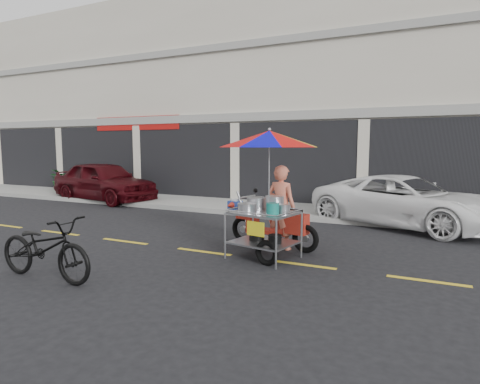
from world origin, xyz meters
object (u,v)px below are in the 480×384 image
at_px(maroon_sedan, 104,181).
at_px(near_bicycle, 45,248).
at_px(white_pickup, 405,201).
at_px(food_vendor_rig, 272,176).

bearing_deg(maroon_sedan, near_bicycle, -132.36).
bearing_deg(white_pickup, food_vendor_rig, 174.56).
relative_size(near_bicycle, food_vendor_rig, 0.79).
relative_size(maroon_sedan, near_bicycle, 2.33).
relative_size(white_pickup, near_bicycle, 2.48).
bearing_deg(near_bicycle, white_pickup, -34.45).
distance_m(maroon_sedan, near_bicycle, 9.20).
relative_size(white_pickup, food_vendor_rig, 1.96).
xyz_separation_m(maroon_sedan, near_bicycle, (5.75, -7.17, -0.26)).
xyz_separation_m(white_pickup, near_bicycle, (-4.78, -6.91, -0.16)).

